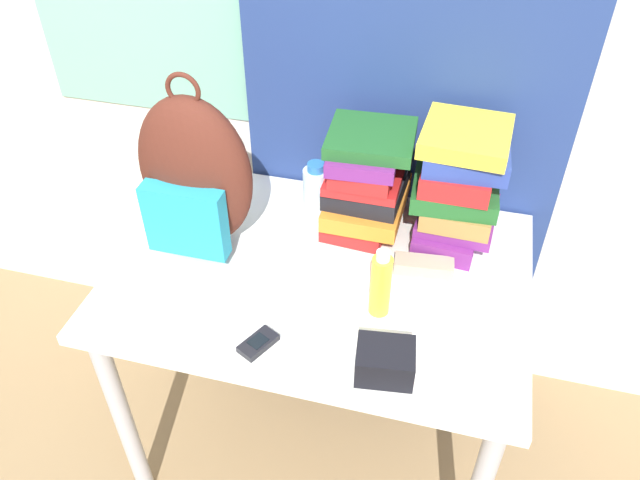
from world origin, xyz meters
name	(u,v)px	position (x,y,z in m)	size (l,w,h in m)	color
wall_back	(363,12)	(0.00, 0.83, 1.25)	(6.00, 0.06, 2.50)	silver
curtain_blue	(412,25)	(0.13, 0.78, 1.25)	(0.90, 0.04, 2.50)	navy
desk	(320,297)	(0.00, 0.37, 0.65)	(1.06, 0.75, 0.75)	silver
backpack	(195,177)	(-0.34, 0.41, 0.95)	(0.30, 0.19, 0.48)	#512319
book_stack_left	(366,180)	(0.07, 0.60, 0.89)	(0.23, 0.29, 0.29)	red
book_stack_center	(458,185)	(0.31, 0.60, 0.92)	(0.24, 0.27, 0.33)	#6B2370
water_bottle	(316,197)	(-0.06, 0.55, 0.84)	(0.07, 0.07, 0.20)	silver
sports_bottle	(352,193)	(0.04, 0.57, 0.86)	(0.08, 0.08, 0.23)	white
sunscreen_bottle	(381,284)	(0.17, 0.27, 0.83)	(0.05, 0.05, 0.19)	yellow
cell_phone	(258,343)	(-0.07, 0.09, 0.75)	(0.08, 0.10, 0.02)	black
sunglasses_case	(424,266)	(0.26, 0.44, 0.76)	(0.15, 0.07, 0.04)	gray
camera_pouch	(385,361)	(0.22, 0.09, 0.78)	(0.14, 0.11, 0.07)	black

